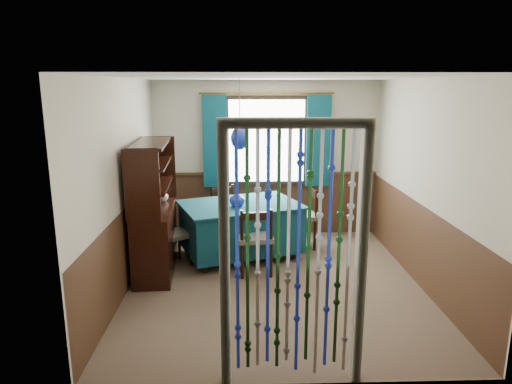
{
  "coord_description": "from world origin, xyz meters",
  "views": [
    {
      "loc": [
        -0.4,
        -5.31,
        2.4
      ],
      "look_at": [
        -0.21,
        0.62,
        1.02
      ],
      "focal_mm": 32.0,
      "sensor_mm": 36.0,
      "label": 1
    }
  ],
  "objects_px": {
    "vase_sideboard": "(162,194)",
    "chair_right": "(303,216)",
    "dining_table": "(241,226)",
    "chair_left": "(173,235)",
    "sideboard": "(154,227)",
    "pendant_lamp": "(240,138)",
    "vase_table": "(237,199)",
    "chair_far": "(226,213)",
    "chair_near": "(255,238)",
    "bowl_shelf": "(153,186)"
  },
  "relations": [
    {
      "from": "pendant_lamp",
      "to": "vase_sideboard",
      "type": "xyz_separation_m",
      "value": [
        -1.07,
        -0.13,
        -0.75
      ]
    },
    {
      "from": "sideboard",
      "to": "chair_near",
      "type": "bearing_deg",
      "value": -10.24
    },
    {
      "from": "chair_near",
      "to": "sideboard",
      "type": "xyz_separation_m",
      "value": [
        -1.32,
        0.15,
        0.12
      ]
    },
    {
      "from": "chair_right",
      "to": "vase_sideboard",
      "type": "bearing_deg",
      "value": 97.71
    },
    {
      "from": "vase_sideboard",
      "to": "vase_table",
      "type": "bearing_deg",
      "value": -0.4
    },
    {
      "from": "pendant_lamp",
      "to": "chair_near",
      "type": "bearing_deg",
      "value": -73.62
    },
    {
      "from": "bowl_shelf",
      "to": "pendant_lamp",
      "type": "bearing_deg",
      "value": 34.4
    },
    {
      "from": "chair_right",
      "to": "vase_sideboard",
      "type": "xyz_separation_m",
      "value": [
        -2.01,
        -0.49,
        0.47
      ]
    },
    {
      "from": "dining_table",
      "to": "chair_right",
      "type": "bearing_deg",
      "value": 1.16
    },
    {
      "from": "sideboard",
      "to": "pendant_lamp",
      "type": "xyz_separation_m",
      "value": [
        1.13,
        0.5,
        1.11
      ]
    },
    {
      "from": "dining_table",
      "to": "chair_right",
      "type": "height_order",
      "value": "chair_right"
    },
    {
      "from": "dining_table",
      "to": "pendant_lamp",
      "type": "distance_m",
      "value": 1.26
    },
    {
      "from": "chair_left",
      "to": "chair_right",
      "type": "bearing_deg",
      "value": 73.94
    },
    {
      "from": "pendant_lamp",
      "to": "chair_right",
      "type": "bearing_deg",
      "value": 21.05
    },
    {
      "from": "chair_near",
      "to": "vase_sideboard",
      "type": "height_order",
      "value": "vase_sideboard"
    },
    {
      "from": "chair_right",
      "to": "sideboard",
      "type": "bearing_deg",
      "value": 106.45
    },
    {
      "from": "sideboard",
      "to": "bowl_shelf",
      "type": "bearing_deg",
      "value": -79.54
    },
    {
      "from": "pendant_lamp",
      "to": "chair_far",
      "type": "bearing_deg",
      "value": 109.82
    },
    {
      "from": "chair_left",
      "to": "vase_sideboard",
      "type": "height_order",
      "value": "vase_sideboard"
    },
    {
      "from": "dining_table",
      "to": "pendant_lamp",
      "type": "xyz_separation_m",
      "value": [
        0.0,
        -0.0,
        1.26
      ]
    },
    {
      "from": "pendant_lamp",
      "to": "vase_sideboard",
      "type": "height_order",
      "value": "pendant_lamp"
    },
    {
      "from": "chair_left",
      "to": "pendant_lamp",
      "type": "bearing_deg",
      "value": 72.85
    },
    {
      "from": "chair_far",
      "to": "chair_left",
      "type": "height_order",
      "value": "chair_far"
    },
    {
      "from": "chair_far",
      "to": "vase_sideboard",
      "type": "relative_size",
      "value": 4.72
    },
    {
      "from": "chair_far",
      "to": "sideboard",
      "type": "height_order",
      "value": "sideboard"
    },
    {
      "from": "sideboard",
      "to": "dining_table",
      "type": "bearing_deg",
      "value": 19.91
    },
    {
      "from": "chair_near",
      "to": "vase_sideboard",
      "type": "xyz_separation_m",
      "value": [
        -1.26,
        0.51,
        0.47
      ]
    },
    {
      "from": "sideboard",
      "to": "chair_left",
      "type": "bearing_deg",
      "value": 37.16
    },
    {
      "from": "sideboard",
      "to": "vase_table",
      "type": "relative_size",
      "value": 8.41
    },
    {
      "from": "vase_sideboard",
      "to": "chair_right",
      "type": "bearing_deg",
      "value": 13.79
    },
    {
      "from": "chair_left",
      "to": "chair_right",
      "type": "height_order",
      "value": "chair_right"
    },
    {
      "from": "vase_table",
      "to": "vase_sideboard",
      "type": "height_order",
      "value": "vase_sideboard"
    },
    {
      "from": "sideboard",
      "to": "pendant_lamp",
      "type": "distance_m",
      "value": 1.66
    },
    {
      "from": "chair_near",
      "to": "pendant_lamp",
      "type": "distance_m",
      "value": 1.4
    },
    {
      "from": "chair_far",
      "to": "vase_table",
      "type": "relative_size",
      "value": 4.31
    },
    {
      "from": "vase_table",
      "to": "chair_right",
      "type": "bearing_deg",
      "value": 26.97
    },
    {
      "from": "dining_table",
      "to": "chair_far",
      "type": "xyz_separation_m",
      "value": [
        -0.22,
        0.62,
        0.02
      ]
    },
    {
      "from": "chair_far",
      "to": "chair_right",
      "type": "distance_m",
      "value": 1.19
    },
    {
      "from": "chair_near",
      "to": "sideboard",
      "type": "height_order",
      "value": "sideboard"
    },
    {
      "from": "chair_right",
      "to": "sideboard",
      "type": "xyz_separation_m",
      "value": [
        -2.07,
        -0.86,
        0.11
      ]
    },
    {
      "from": "bowl_shelf",
      "to": "vase_sideboard",
      "type": "distance_m",
      "value": 0.65
    },
    {
      "from": "dining_table",
      "to": "sideboard",
      "type": "bearing_deg",
      "value": -176.15
    },
    {
      "from": "vase_sideboard",
      "to": "sideboard",
      "type": "bearing_deg",
      "value": -99.33
    },
    {
      "from": "chair_far",
      "to": "bowl_shelf",
      "type": "xyz_separation_m",
      "value": [
        -0.85,
        -1.35,
        0.73
      ]
    },
    {
      "from": "chair_left",
      "to": "vase_sideboard",
      "type": "bearing_deg",
      "value": -177.01
    },
    {
      "from": "dining_table",
      "to": "sideboard",
      "type": "distance_m",
      "value": 1.24
    },
    {
      "from": "chair_right",
      "to": "pendant_lamp",
      "type": "height_order",
      "value": "pendant_lamp"
    },
    {
      "from": "chair_left",
      "to": "sideboard",
      "type": "xyz_separation_m",
      "value": [
        -0.21,
        -0.18,
        0.17
      ]
    },
    {
      "from": "chair_left",
      "to": "pendant_lamp",
      "type": "distance_m",
      "value": 1.61
    },
    {
      "from": "chair_near",
      "to": "vase_table",
      "type": "relative_size",
      "value": 4.44
    }
  ]
}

